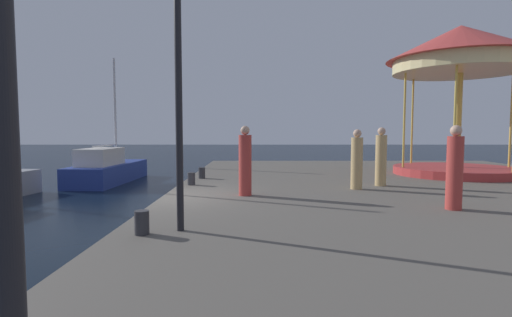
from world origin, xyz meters
The scene contains 12 objects.
ground_plane centered at (0.00, 0.00, 0.00)m, with size 120.00×120.00×0.00m, color black.
quay_dock centered at (7.72, 0.00, 0.40)m, with size 15.44×23.74×0.80m, color #5B564F.
sailboat_blue centered at (-4.76, 8.49, 0.66)m, with size 2.14×5.81×6.18m.
carousel centered at (10.30, 4.90, 5.12)m, with size 5.45×5.45×5.74m.
lamp_post_mid_promenade centered at (1.16, -3.56, 3.96)m, with size 0.36×0.36×4.68m.
bollard_south centered at (0.57, -3.81, 1.00)m, with size 0.24×0.24×0.40m, color #2D2D33.
bollard_center centered at (0.41, 2.02, 1.00)m, with size 0.24×0.24×0.40m, color #2D2D33.
bollard_north centered at (0.50, 3.72, 1.00)m, with size 0.24×0.24×0.40m, color #2D2D33.
person_by_the_water centered at (6.78, -1.78, 1.66)m, with size 0.34×0.34×1.84m.
person_near_carousel centered at (2.17, 0.05, 1.67)m, with size 0.34×0.34×1.85m.
person_mid_promenade centered at (6.36, 1.87, 1.66)m, with size 0.34×0.34×1.82m.
person_far_corner centered at (5.43, 1.17, 1.63)m, with size 0.34×0.34×1.76m.
Camera 1 is at (2.46, -10.09, 2.52)m, focal length 27.02 mm.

